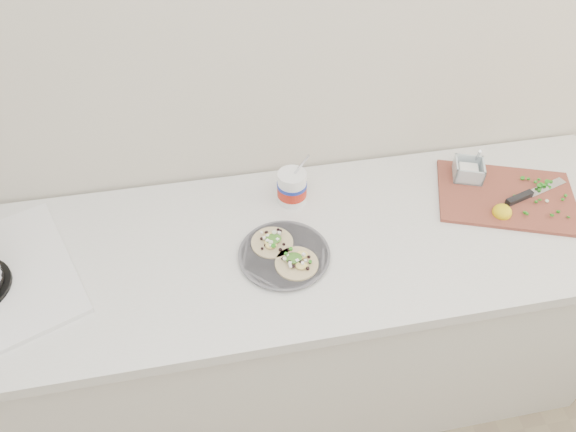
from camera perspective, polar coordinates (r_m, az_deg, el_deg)
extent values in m
cube|color=beige|center=(1.48, -6.02, 16.05)|extent=(3.50, 0.05, 2.60)
cube|color=silver|center=(1.88, -2.97, -12.60)|extent=(2.40, 0.62, 0.86)
cube|color=silver|center=(1.50, -3.48, -4.02)|extent=(2.44, 0.66, 0.04)
cylinder|color=#54535A|center=(1.46, -0.43, -4.36)|extent=(0.25, 0.25, 0.01)
cylinder|color=#54535A|center=(1.45, -0.43, -4.23)|extent=(0.26, 0.26, 0.00)
cylinder|color=white|center=(1.59, 0.45, 3.21)|extent=(0.09, 0.09, 0.11)
cylinder|color=red|center=(1.59, 0.44, 3.02)|extent=(0.09, 0.09, 0.04)
cylinder|color=#192D99|center=(1.58, 0.45, 3.52)|extent=(0.09, 0.09, 0.01)
cube|color=brown|center=(1.77, 23.07, 2.03)|extent=(0.49, 0.42, 0.01)
cube|color=white|center=(1.78, 19.37, 4.70)|extent=(0.06, 0.06, 0.03)
ellipsoid|color=yellow|center=(1.68, 22.76, 0.61)|extent=(0.06, 0.06, 0.05)
cube|color=silver|center=(1.84, 26.72, 2.85)|extent=(0.16, 0.07, 0.00)
cube|color=black|center=(1.76, 24.32, 1.86)|extent=(0.10, 0.05, 0.02)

